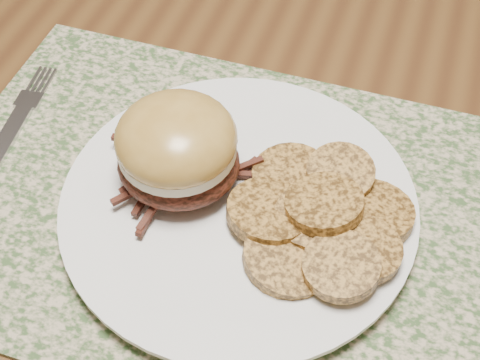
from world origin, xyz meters
name	(u,v)px	position (x,y,z in m)	size (l,w,h in m)	color
dining_table	(159,162)	(0.00, 0.00, 0.67)	(1.50, 0.90, 0.75)	#563719
placemat	(211,204)	(0.09, -0.09, 0.75)	(0.45, 0.33, 0.00)	#38522A
dinner_plate	(239,205)	(0.11, -0.09, 0.76)	(0.26, 0.26, 0.02)	white
pork_sandwich	(177,149)	(0.06, -0.09, 0.80)	(0.10, 0.09, 0.07)	black
roasted_potatoes	(320,218)	(0.18, -0.10, 0.78)	(0.16, 0.16, 0.04)	#AD7933
fork	(7,137)	(-0.10, -0.08, 0.76)	(0.04, 0.19, 0.00)	#B4B4BB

